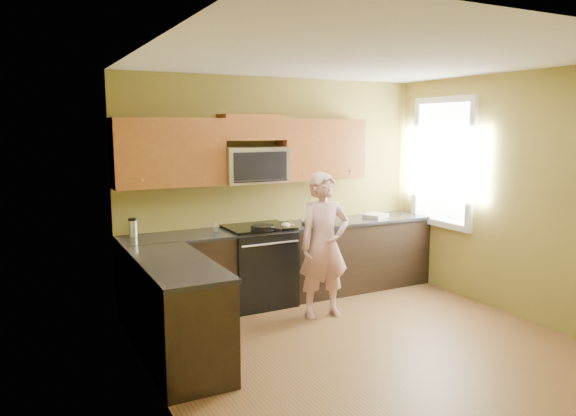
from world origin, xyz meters
TOP-DOWN VIEW (x-y plane):
  - floor at (0.00, 0.00)m, footprint 4.00×4.00m
  - ceiling at (0.00, 0.00)m, footprint 4.00×4.00m
  - wall_back at (0.00, 2.00)m, footprint 4.00×0.00m
  - wall_front at (0.00, -2.00)m, footprint 4.00×0.00m
  - wall_left at (-2.00, 0.00)m, footprint 0.00×4.00m
  - wall_right at (2.00, 0.00)m, footprint 0.00×4.00m
  - cabinet_back_run at (0.00, 1.70)m, footprint 4.00×0.60m
  - cabinet_left_run at (-1.70, 0.60)m, footprint 0.60×1.60m
  - countertop_back at (0.00, 1.69)m, footprint 4.00×0.62m
  - countertop_left at (-1.69, 0.60)m, footprint 0.62×1.60m
  - stove at (-0.40, 1.68)m, footprint 0.76×0.65m
  - microwave at (-0.40, 1.80)m, footprint 0.76×0.40m
  - upper_cab_left at (-1.39, 1.83)m, footprint 1.22×0.33m
  - upper_cab_right at (0.54, 1.83)m, footprint 1.12×0.33m
  - upper_cab_over_mw at (-0.40, 1.83)m, footprint 0.76×0.33m
  - window at (1.98, 1.20)m, footprint 0.06×1.06m
  - woman at (0.08, 0.96)m, footprint 0.63×0.46m
  - frying_pan at (-0.46, 1.42)m, footprint 0.41×0.52m
  - butter_tub at (0.23, 1.56)m, footprint 0.15×0.15m
  - toast_slice at (-0.02, 1.64)m, footprint 0.14×0.14m
  - napkin_a at (-0.09, 1.57)m, footprint 0.13×0.14m
  - napkin_b at (0.24, 1.68)m, footprint 0.15×0.16m
  - dish_towel at (1.28, 1.66)m, footprint 0.37×0.34m
  - travel_mug at (-1.81, 1.87)m, footprint 0.10×0.10m
  - glass_c at (-0.92, 1.71)m, footprint 0.08×0.08m

SIDE VIEW (x-z plane):
  - floor at x=0.00m, z-range 0.00..0.00m
  - cabinet_back_run at x=0.00m, z-range 0.00..0.88m
  - cabinet_left_run at x=-1.70m, z-range 0.00..0.88m
  - stove at x=-0.40m, z-range 0.00..0.95m
  - woman at x=0.08m, z-range 0.00..1.62m
  - countertop_back at x=0.00m, z-range 0.88..0.92m
  - countertop_left at x=-1.69m, z-range 0.88..0.92m
  - travel_mug at x=-1.81m, z-range 0.82..1.02m
  - butter_tub at x=0.23m, z-range 0.87..0.97m
  - toast_slice at x=-0.02m, z-range 0.92..0.93m
  - dish_towel at x=1.28m, z-range 0.92..0.97m
  - frying_pan at x=-0.46m, z-range 0.92..0.98m
  - napkin_a at x=-0.09m, z-range 0.92..0.98m
  - napkin_b at x=0.24m, z-range 0.92..0.99m
  - glass_c at x=-0.92m, z-range 0.92..1.04m
  - wall_back at x=0.00m, z-range -0.65..3.35m
  - wall_front at x=0.00m, z-range -0.65..3.35m
  - wall_left at x=-2.00m, z-range -0.65..3.35m
  - wall_right at x=2.00m, z-range -0.65..3.35m
  - microwave at x=-0.40m, z-range 1.24..1.66m
  - upper_cab_left at x=-1.39m, z-range 1.07..1.82m
  - upper_cab_right at x=0.54m, z-range 1.07..1.82m
  - window at x=1.98m, z-range 0.82..2.48m
  - upper_cab_over_mw at x=-0.40m, z-range 1.95..2.25m
  - ceiling at x=0.00m, z-range 2.70..2.70m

